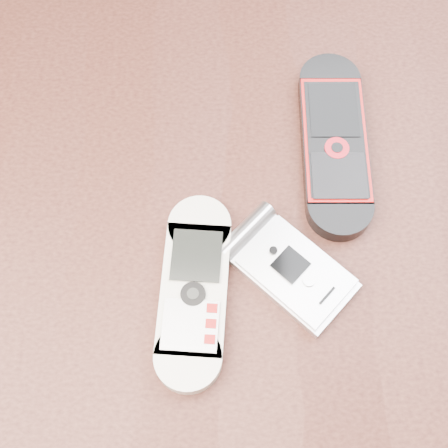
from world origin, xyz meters
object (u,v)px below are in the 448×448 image
motorola_razr (292,270)px  nokia_black_red (334,142)px  table (218,276)px  nokia_white (194,290)px

motorola_razr → nokia_black_red: bearing=23.2°
table → nokia_white: bearing=-108.1°
table → motorola_razr: bearing=-33.1°
nokia_black_red → motorola_razr: 0.11m
table → nokia_black_red: bearing=37.4°
table → nokia_black_red: (0.09, 0.07, 0.11)m
nokia_white → motorola_razr: same height
table → nokia_white: 0.12m
nokia_white → motorola_razr: size_ratio=1.45×
table → motorola_razr: size_ratio=12.61×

